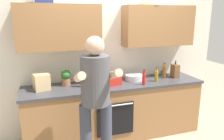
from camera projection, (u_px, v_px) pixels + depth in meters
The scene contains 16 objects.
ground_plane at pixel (115, 135), 3.68m from camera, with size 12.00×12.00×0.00m, color gray.
back_wall_unit at pixel (110, 43), 3.57m from camera, with size 4.00×0.39×2.50m.
counter at pixel (115, 110), 3.57m from camera, with size 2.84×0.67×0.90m.
person_standing at pixel (96, 96), 2.60m from camera, with size 0.49×0.45×1.72m.
bottle_hotsauce at pixel (144, 78), 3.39m from camera, with size 0.05×0.05×0.24m.
bottle_syrup at pixel (164, 71), 3.77m from camera, with size 0.06×0.06×0.26m.
bottle_water at pixel (90, 75), 3.52m from camera, with size 0.06×0.06×0.29m.
bottle_oil at pixel (156, 76), 3.57m from camera, with size 0.06×0.06×0.23m.
bottle_wine at pixel (85, 77), 3.27m from camera, with size 0.07×0.07×0.36m.
bottle_soda at pixel (98, 76), 3.40m from camera, with size 0.06×0.06×0.31m.
cup_tea at pixel (163, 73), 3.93m from camera, with size 0.09×0.09×0.08m, color #33598C.
mixing_bowl at pixel (134, 77), 3.64m from camera, with size 0.28×0.28×0.09m, color silver.
knife_block at pixel (175, 71), 3.80m from camera, with size 0.10×0.14×0.29m.
potted_herb at pixel (66, 77), 3.35m from camera, with size 0.15×0.15×0.24m.
grocery_bag_bread at pixel (41, 82), 3.16m from camera, with size 0.21×0.21×0.23m, color tan.
grocery_bag_crisps at pixel (112, 80), 3.41m from camera, with size 0.24×0.20×0.14m, color red.
Camera 1 is at (-1.08, -3.13, 1.93)m, focal length 35.40 mm.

